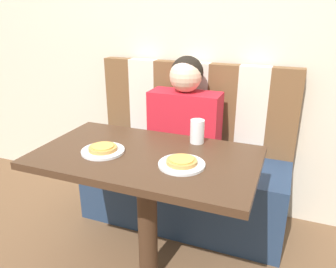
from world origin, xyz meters
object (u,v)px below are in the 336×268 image
at_px(plate_left, 103,151).
at_px(pizza_left, 103,148).
at_px(pizza_right, 182,161).
at_px(drinking_cup, 197,131).
at_px(plate_right, 182,164).
at_px(person, 185,111).

height_order(plate_left, pizza_left, pizza_left).
distance_m(pizza_left, pizza_right, 0.39).
height_order(pizza_left, pizza_right, same).
relative_size(plate_left, pizza_left, 1.52).
height_order(plate_left, drinking_cup, drinking_cup).
distance_m(plate_left, pizza_left, 0.02).
relative_size(plate_right, drinking_cup, 1.70).
bearing_deg(plate_right, plate_left, 180.00).
xyz_separation_m(person, plate_left, (-0.20, -0.63, -0.04)).
xyz_separation_m(plate_left, pizza_left, (0.00, -0.00, 0.02)).
xyz_separation_m(pizza_left, pizza_right, (0.39, 0.00, 0.00)).
bearing_deg(pizza_right, plate_left, 180.00).
distance_m(person, plate_right, 0.66).
distance_m(plate_left, drinking_cup, 0.47).
relative_size(person, pizza_right, 4.77).
xyz_separation_m(person, plate_right, (0.20, -0.63, -0.04)).
bearing_deg(person, pizza_right, -72.63).
relative_size(person, plate_right, 3.13).
xyz_separation_m(pizza_left, drinking_cup, (0.38, 0.28, 0.04)).
relative_size(plate_right, pizza_left, 1.52).
distance_m(person, drinking_cup, 0.39).
bearing_deg(plate_left, plate_right, 0.00).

